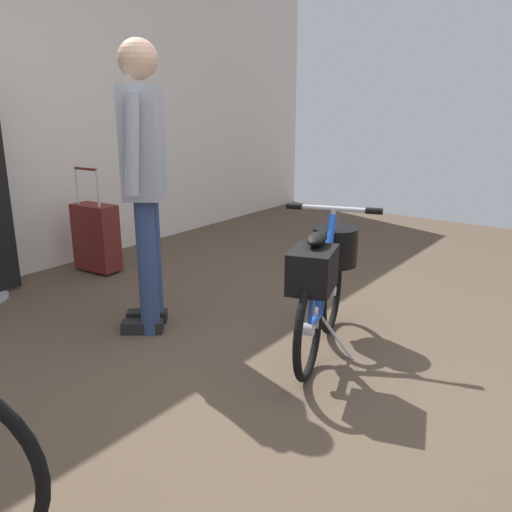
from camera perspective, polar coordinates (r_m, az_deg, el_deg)
The scene contains 4 objects.
ground_plane at distance 2.64m, azimuth 3.67°, elevation -13.45°, with size 8.20×8.20×0.00m, color brown.
folding_bike_foreground at distance 2.85m, azimuth 7.30°, elevation -2.28°, with size 1.04×0.54×0.77m.
visitor_near_wall at distance 3.05m, azimuth -11.93°, elevation 8.77°, with size 0.43×0.39×1.63m.
rolling_suitcase at distance 4.37m, azimuth -16.77°, elevation 1.98°, with size 0.21×0.37×0.83m.
Camera 1 is at (-1.94, -1.22, 1.31)m, focal length 37.28 mm.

